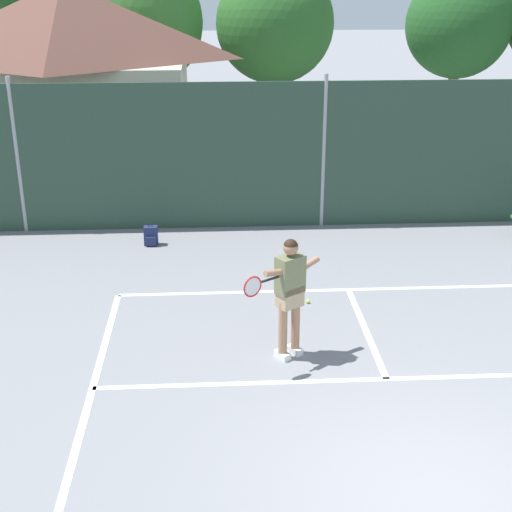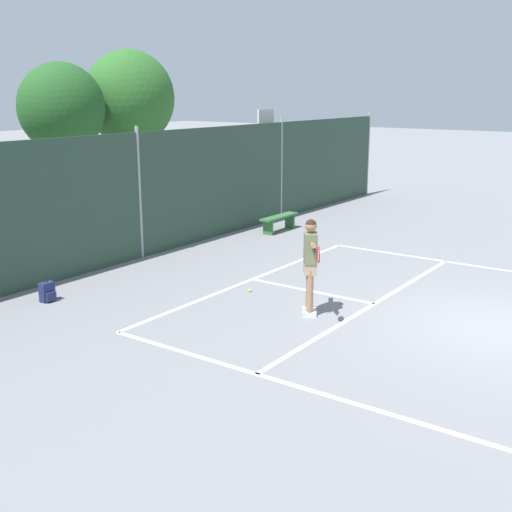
% 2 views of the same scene
% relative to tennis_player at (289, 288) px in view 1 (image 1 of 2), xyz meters
% --- Properties ---
extents(ground_plane, '(120.00, 120.00, 0.00)m').
position_rel_tennis_player_xyz_m(ground_plane, '(1.32, -3.21, -1.11)').
color(ground_plane, gray).
extents(court_markings, '(8.30, 11.10, 0.01)m').
position_rel_tennis_player_xyz_m(court_markings, '(1.32, -2.56, -1.11)').
color(court_markings, white).
rests_on(court_markings, ground).
extents(chainlink_fence, '(26.09, 0.09, 3.32)m').
position_rel_tennis_player_xyz_m(chainlink_fence, '(1.32, 5.79, 0.48)').
color(chainlink_fence, '#284233').
rests_on(chainlink_fence, ground).
extents(clubhouse_building, '(6.64, 4.61, 5.02)m').
position_rel_tennis_player_xyz_m(clubhouse_building, '(-4.87, 10.76, 1.49)').
color(clubhouse_building, beige).
rests_on(clubhouse_building, ground).
extents(treeline_backdrop, '(25.09, 4.48, 7.00)m').
position_rel_tennis_player_xyz_m(treeline_backdrop, '(-0.18, 16.44, 2.78)').
color(treeline_backdrop, brown).
rests_on(treeline_backdrop, ground).
extents(tennis_player, '(1.16, 0.93, 1.85)m').
position_rel_tennis_player_xyz_m(tennis_player, '(0.00, 0.00, 0.00)').
color(tennis_player, silver).
rests_on(tennis_player, ground).
extents(tennis_ball, '(0.07, 0.07, 0.07)m').
position_rel_tennis_player_xyz_m(tennis_ball, '(0.52, 1.78, -1.08)').
color(tennis_ball, '#CCE033').
rests_on(tennis_ball, ground).
extents(backpack_navy, '(0.28, 0.24, 0.46)m').
position_rel_tennis_player_xyz_m(backpack_navy, '(-2.38, 4.75, -0.92)').
color(backpack_navy, navy).
rests_on(backpack_navy, ground).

